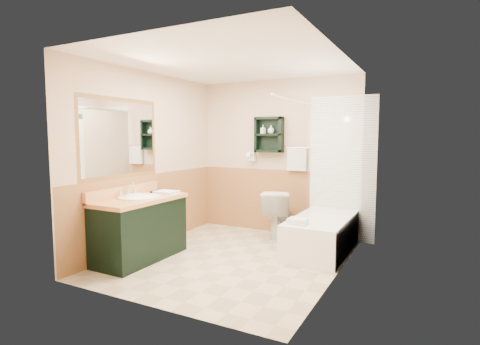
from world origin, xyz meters
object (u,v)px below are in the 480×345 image
(bathtub, at_px, (322,234))
(vanity_book, at_px, (154,183))
(hair_dryer, at_px, (252,156))
(soap_bottle_b, at_px, (271,130))
(soap_bottle_a, at_px, (263,132))
(toilet, at_px, (277,214))
(vanity, at_px, (140,228))
(wall_shelf, at_px, (269,135))

(bathtub, height_order, vanity_book, vanity_book)
(hair_dryer, distance_m, vanity_book, 1.70)
(bathtub, relative_size, soap_bottle_b, 11.65)
(bathtub, height_order, soap_bottle_a, soap_bottle_a)
(toilet, height_order, soap_bottle_a, soap_bottle_a)
(bathtub, distance_m, toilet, 0.86)
(bathtub, relative_size, toilet, 2.04)
(vanity, bearing_deg, bathtub, 35.54)
(hair_dryer, relative_size, bathtub, 0.16)
(vanity_book, bearing_deg, wall_shelf, 44.98)
(hair_dryer, bearing_deg, wall_shelf, -4.76)
(vanity, xyz_separation_m, vanity_book, (-0.17, 0.47, 0.51))
(wall_shelf, distance_m, toilet, 1.24)
(wall_shelf, bearing_deg, bathtub, -28.87)
(vanity_book, xyz_separation_m, soap_bottle_b, (1.10, 1.46, 0.72))
(hair_dryer, xyz_separation_m, toilet, (0.54, -0.26, -0.84))
(bathtub, bearing_deg, vanity_book, -156.54)
(vanity, distance_m, soap_bottle_a, 2.42)
(vanity, bearing_deg, hair_dryer, 73.13)
(wall_shelf, xyz_separation_m, soap_bottle_b, (0.04, -0.01, 0.07))
(bathtub, xyz_separation_m, soap_bottle_b, (-0.99, 0.56, 1.38))
(soap_bottle_a, bearing_deg, soap_bottle_b, 0.00)
(hair_dryer, height_order, toilet, hair_dryer)
(bathtub, bearing_deg, soap_bottle_a, 153.47)
(toilet, bearing_deg, hair_dryer, -41.31)
(hair_dryer, relative_size, vanity, 0.20)
(vanity, relative_size, soap_bottle_b, 9.42)
(vanity, xyz_separation_m, soap_bottle_a, (0.80, 1.93, 1.21))
(toilet, xyz_separation_m, vanity_book, (-1.30, -1.24, 0.53))
(wall_shelf, relative_size, soap_bottle_b, 4.27)
(bathtub, distance_m, vanity_book, 2.37)
(soap_bottle_a, distance_m, soap_bottle_b, 0.13)
(toilet, bearing_deg, bathtub, 141.18)
(vanity_book, distance_m, soap_bottle_a, 1.89)
(bathtub, relative_size, soap_bottle_a, 11.13)
(toilet, distance_m, soap_bottle_a, 1.30)
(wall_shelf, bearing_deg, soap_bottle_a, -177.04)
(hair_dryer, xyz_separation_m, vanity, (-0.59, -1.96, -0.81))
(vanity_book, bearing_deg, bathtub, 14.24)
(bathtub, xyz_separation_m, soap_bottle_a, (-1.12, 0.56, 1.36))
(wall_shelf, distance_m, soap_bottle_a, 0.11)
(wall_shelf, bearing_deg, vanity, -114.80)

